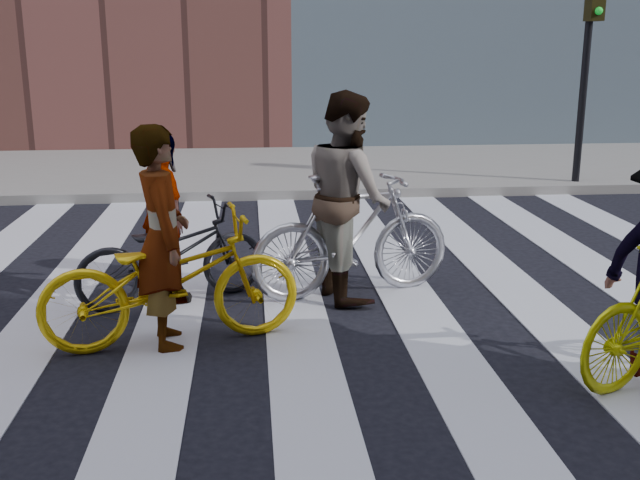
{
  "coord_description": "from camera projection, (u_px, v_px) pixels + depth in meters",
  "views": [
    {
      "loc": [
        -0.92,
        -6.3,
        2.33
      ],
      "look_at": [
        -0.3,
        0.3,
        0.59
      ],
      "focal_mm": 42.0,
      "sensor_mm": 36.0,
      "label": 1
    }
  ],
  "objects": [
    {
      "name": "ground",
      "position": [
        356.0,
        311.0,
        6.74
      ],
      "size": [
        100.0,
        100.0,
        0.0
      ],
      "primitive_type": "plane",
      "color": "black",
      "rests_on": "ground"
    },
    {
      "name": "sidewalk_far",
      "position": [
        300.0,
        169.0,
        13.95
      ],
      "size": [
        100.0,
        5.0,
        0.15
      ],
      "primitive_type": "cube",
      "color": "gray",
      "rests_on": "ground"
    },
    {
      "name": "zebra_crosswalk",
      "position": [
        356.0,
        310.0,
        6.74
      ],
      "size": [
        8.25,
        10.0,
        0.01
      ],
      "color": "silver",
      "rests_on": "ground"
    },
    {
      "name": "traffic_signal",
      "position": [
        589.0,
        48.0,
        11.69
      ],
      "size": [
        0.22,
        0.42,
        3.33
      ],
      "color": "black",
      "rests_on": "ground"
    },
    {
      "name": "bike_yellow_left",
      "position": [
        171.0,
        280.0,
        5.88
      ],
      "size": [
        2.14,
        1.12,
        1.07
      ],
      "primitive_type": "imported",
      "rotation": [
        0.0,
        0.0,
        1.78
      ],
      "color": "yellow",
      "rests_on": "ground"
    },
    {
      "name": "bike_silver_mid",
      "position": [
        352.0,
        235.0,
        7.03
      ],
      "size": [
        2.05,
        1.02,
        1.19
      ],
      "primitive_type": "imported",
      "rotation": [
        0.0,
        0.0,
        1.81
      ],
      "color": "#B3B4BE",
      "rests_on": "ground"
    },
    {
      "name": "bike_dark_rear",
      "position": [
        172.0,
        254.0,
        6.87
      ],
      "size": [
        1.89,
        1.26,
        0.94
      ],
      "primitive_type": "imported",
      "rotation": [
        0.0,
        0.0,
        1.96
      ],
      "color": "black",
      "rests_on": "ground"
    },
    {
      "name": "rider_left",
      "position": [
        162.0,
        238.0,
        5.79
      ],
      "size": [
        0.54,
        0.71,
        1.76
      ],
      "primitive_type": "imported",
      "rotation": [
        0.0,
        0.0,
        1.78
      ],
      "color": "slate",
      "rests_on": "ground"
    },
    {
      "name": "rider_mid",
      "position": [
        348.0,
        196.0,
        6.93
      ],
      "size": [
        0.94,
        1.09,
        1.94
      ],
      "primitive_type": "imported",
      "rotation": [
        0.0,
        0.0,
        1.81
      ],
      "color": "slate",
      "rests_on": "ground"
    },
    {
      "name": "rider_rear",
      "position": [
        164.0,
        219.0,
        6.78
      ],
      "size": [
        0.72,
        1.02,
        1.6
      ],
      "primitive_type": "imported",
      "rotation": [
        0.0,
        0.0,
        1.96
      ],
      "color": "slate",
      "rests_on": "ground"
    }
  ]
}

